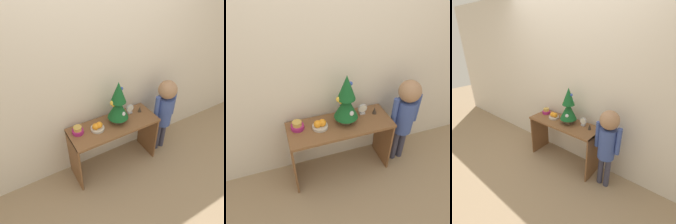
# 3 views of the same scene
# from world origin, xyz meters

# --- Properties ---
(ground_plane) EXTENTS (12.00, 12.00, 0.00)m
(ground_plane) POSITION_xyz_m (0.00, 0.00, 0.00)
(ground_plane) COLOR #997F60
(back_wall) EXTENTS (7.00, 0.05, 2.50)m
(back_wall) POSITION_xyz_m (0.00, 0.46, 1.25)
(back_wall) COLOR beige
(back_wall) RESTS_ON ground_plane
(console_table) EXTENTS (1.10, 0.42, 0.69)m
(console_table) POSITION_xyz_m (0.00, 0.21, 0.53)
(console_table) COLOR brown
(console_table) RESTS_ON ground_plane
(mini_tree) EXTENTS (0.25, 0.25, 0.54)m
(mini_tree) POSITION_xyz_m (0.07, 0.23, 0.96)
(mini_tree) COLOR #4C3828
(mini_tree) RESTS_ON console_table
(fruit_bowl) EXTENTS (0.16, 0.16, 0.10)m
(fruit_bowl) POSITION_xyz_m (-0.21, 0.22, 0.73)
(fruit_bowl) COLOR #B7B2A8
(fruit_bowl) RESTS_ON console_table
(singing_bowl) EXTENTS (0.13, 0.13, 0.09)m
(singing_bowl) POSITION_xyz_m (-0.43, 0.28, 0.73)
(singing_bowl) COLOR #9E2366
(singing_bowl) RESTS_ON console_table
(desk_clock) EXTENTS (0.11, 0.04, 0.13)m
(desk_clock) POSITION_xyz_m (0.29, 0.30, 0.76)
(desk_clock) COLOR #B2B2B7
(desk_clock) RESTS_ON console_table
(figurine) EXTENTS (0.05, 0.05, 0.08)m
(figurine) POSITION_xyz_m (0.41, 0.26, 0.74)
(figurine) COLOR #382D23
(figurine) RESTS_ON console_table
(child_figure) EXTENTS (0.33, 0.24, 1.10)m
(child_figure) POSITION_xyz_m (0.74, 0.15, 0.71)
(child_figure) COLOR #38384C
(child_figure) RESTS_ON ground_plane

